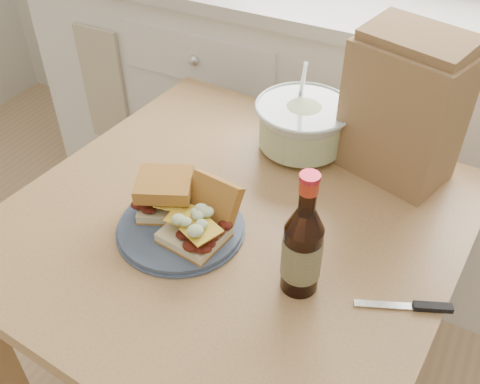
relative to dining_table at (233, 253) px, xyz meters
The scene contains 9 objects.
cabinet_run 0.90m from the dining_table, 86.84° to the left, with size 2.50×0.64×0.94m.
dining_table is the anchor object (origin of this frame).
plate 0.16m from the dining_table, 130.07° to the right, with size 0.25×0.25×0.02m, color #42506A.
sandwich_left 0.22m from the dining_table, 153.96° to the right, with size 0.14×0.14×0.08m.
sandwich_right 0.18m from the dining_table, 106.55° to the right, with size 0.13×0.17×0.10m.
coleslaw_bowl 0.34m from the dining_table, 84.58° to the left, with size 0.23×0.23×0.23m.
beer_bottle 0.30m from the dining_table, 28.29° to the right, with size 0.07×0.07×0.26m.
knife 0.42m from the dining_table, ahead, with size 0.16×0.08×0.01m.
paper_bag 0.48m from the dining_table, 52.17° to the left, with size 0.23×0.15×0.31m, color #926B46.
Camera 1 is at (0.35, 0.09, 1.50)m, focal length 40.00 mm.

